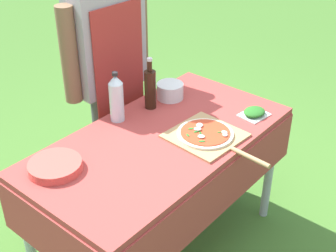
{
  "coord_description": "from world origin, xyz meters",
  "views": [
    {
      "loc": [
        -1.51,
        -1.32,
        2.1
      ],
      "look_at": [
        0.06,
        0.0,
        0.83
      ],
      "focal_mm": 50.0,
      "sensor_mm": 36.0,
      "label": 1
    }
  ],
  "objects_px": {
    "herb_container": "(254,112)",
    "person_cook": "(108,64)",
    "plate_stack": "(55,166)",
    "mixing_tub": "(170,91)",
    "prep_table": "(160,154)",
    "oil_bottle": "(150,88)",
    "water_bottle": "(116,98)",
    "pizza_on_peel": "(207,135)"
  },
  "relations": [
    {
      "from": "pizza_on_peel",
      "to": "oil_bottle",
      "type": "height_order",
      "value": "oil_bottle"
    },
    {
      "from": "water_bottle",
      "to": "plate_stack",
      "type": "distance_m",
      "value": 0.53
    },
    {
      "from": "prep_table",
      "to": "herb_container",
      "type": "distance_m",
      "value": 0.58
    },
    {
      "from": "mixing_tub",
      "to": "prep_table",
      "type": "bearing_deg",
      "value": -146.82
    },
    {
      "from": "herb_container",
      "to": "person_cook",
      "type": "bearing_deg",
      "value": 110.23
    },
    {
      "from": "herb_container",
      "to": "water_bottle",
      "type": "bearing_deg",
      "value": 133.52
    },
    {
      "from": "prep_table",
      "to": "plate_stack",
      "type": "height_order",
      "value": "plate_stack"
    },
    {
      "from": "oil_bottle",
      "to": "herb_container",
      "type": "height_order",
      "value": "oil_bottle"
    },
    {
      "from": "pizza_on_peel",
      "to": "prep_table",
      "type": "bearing_deg",
      "value": 133.49
    },
    {
      "from": "person_cook",
      "to": "pizza_on_peel",
      "type": "distance_m",
      "value": 0.78
    },
    {
      "from": "person_cook",
      "to": "plate_stack",
      "type": "bearing_deg",
      "value": 31.94
    },
    {
      "from": "plate_stack",
      "to": "prep_table",
      "type": "bearing_deg",
      "value": -20.44
    },
    {
      "from": "prep_table",
      "to": "water_bottle",
      "type": "relative_size",
      "value": 5.12
    },
    {
      "from": "oil_bottle",
      "to": "mixing_tub",
      "type": "bearing_deg",
      "value": -4.16
    },
    {
      "from": "oil_bottle",
      "to": "herb_container",
      "type": "bearing_deg",
      "value": -58.98
    },
    {
      "from": "water_bottle",
      "to": "mixing_tub",
      "type": "height_order",
      "value": "water_bottle"
    },
    {
      "from": "plate_stack",
      "to": "water_bottle",
      "type": "bearing_deg",
      "value": 11.44
    },
    {
      "from": "oil_bottle",
      "to": "water_bottle",
      "type": "bearing_deg",
      "value": 168.14
    },
    {
      "from": "herb_container",
      "to": "plate_stack",
      "type": "xyz_separation_m",
      "value": [
        -1.02,
        0.44,
        0.0
      ]
    },
    {
      "from": "plate_stack",
      "to": "herb_container",
      "type": "bearing_deg",
      "value": -23.45
    },
    {
      "from": "mixing_tub",
      "to": "plate_stack",
      "type": "xyz_separation_m",
      "value": [
        -0.88,
        -0.04,
        -0.03
      ]
    },
    {
      "from": "herb_container",
      "to": "plate_stack",
      "type": "bearing_deg",
      "value": 156.55
    },
    {
      "from": "prep_table",
      "to": "herb_container",
      "type": "bearing_deg",
      "value": -26.4
    },
    {
      "from": "mixing_tub",
      "to": "plate_stack",
      "type": "height_order",
      "value": "mixing_tub"
    },
    {
      "from": "pizza_on_peel",
      "to": "herb_container",
      "type": "xyz_separation_m",
      "value": [
        0.35,
        -0.07,
        0.01
      ]
    },
    {
      "from": "water_bottle",
      "to": "oil_bottle",
      "type": "bearing_deg",
      "value": -11.86
    },
    {
      "from": "pizza_on_peel",
      "to": "oil_bottle",
      "type": "distance_m",
      "value": 0.45
    },
    {
      "from": "water_bottle",
      "to": "herb_container",
      "type": "bearing_deg",
      "value": -46.48
    },
    {
      "from": "oil_bottle",
      "to": "water_bottle",
      "type": "relative_size",
      "value": 1.07
    },
    {
      "from": "water_bottle",
      "to": "mixing_tub",
      "type": "xyz_separation_m",
      "value": [
        0.38,
        -0.06,
        -0.09
      ]
    },
    {
      "from": "water_bottle",
      "to": "prep_table",
      "type": "bearing_deg",
      "value": -87.4
    },
    {
      "from": "person_cook",
      "to": "pizza_on_peel",
      "type": "bearing_deg",
      "value": 90.44
    },
    {
      "from": "herb_container",
      "to": "plate_stack",
      "type": "height_order",
      "value": "same"
    },
    {
      "from": "herb_container",
      "to": "mixing_tub",
      "type": "bearing_deg",
      "value": 106.11
    },
    {
      "from": "water_bottle",
      "to": "mixing_tub",
      "type": "relative_size",
      "value": 1.8
    },
    {
      "from": "person_cook",
      "to": "herb_container",
      "type": "height_order",
      "value": "person_cook"
    },
    {
      "from": "water_bottle",
      "to": "herb_container",
      "type": "height_order",
      "value": "water_bottle"
    },
    {
      "from": "pizza_on_peel",
      "to": "oil_bottle",
      "type": "xyz_separation_m",
      "value": [
        0.05,
        0.43,
        0.11
      ]
    },
    {
      "from": "pizza_on_peel",
      "to": "plate_stack",
      "type": "xyz_separation_m",
      "value": [
        -0.67,
        0.38,
        0.01
      ]
    },
    {
      "from": "person_cook",
      "to": "plate_stack",
      "type": "relative_size",
      "value": 6.42
    },
    {
      "from": "water_bottle",
      "to": "mixing_tub",
      "type": "bearing_deg",
      "value": -8.64
    },
    {
      "from": "water_bottle",
      "to": "plate_stack",
      "type": "bearing_deg",
      "value": -168.56
    }
  ]
}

